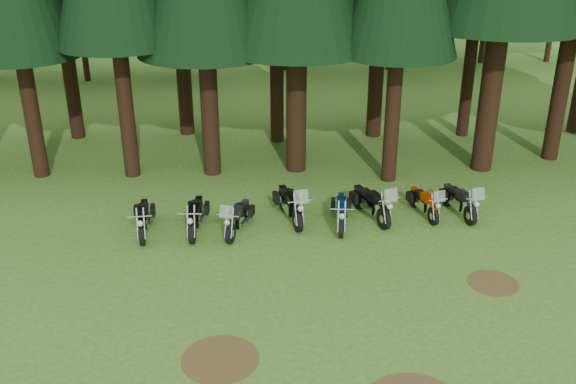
{
  "coord_description": "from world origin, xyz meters",
  "views": [
    {
      "loc": [
        -2.68,
        -13.95,
        9.44
      ],
      "look_at": [
        -0.71,
        5.0,
        1.0
      ],
      "focal_mm": 40.0,
      "sensor_mm": 36.0,
      "label": 1
    }
  ],
  "objects_px": {
    "motorcycle_0": "(143,220)",
    "motorcycle_3": "(290,206)",
    "motorcycle_2": "(238,219)",
    "motorcycle_7": "(459,202)",
    "motorcycle_5": "(371,204)",
    "motorcycle_4": "(341,213)",
    "motorcycle_6": "(424,203)",
    "motorcycle_1": "(196,217)"
  },
  "relations": [
    {
      "from": "motorcycle_3",
      "to": "motorcycle_2",
      "type": "bearing_deg",
      "value": -168.69
    },
    {
      "from": "motorcycle_1",
      "to": "motorcycle_4",
      "type": "bearing_deg",
      "value": 4.82
    },
    {
      "from": "motorcycle_2",
      "to": "motorcycle_4",
      "type": "bearing_deg",
      "value": 21.41
    },
    {
      "from": "motorcycle_3",
      "to": "motorcycle_7",
      "type": "height_order",
      "value": "motorcycle_3"
    },
    {
      "from": "motorcycle_0",
      "to": "motorcycle_4",
      "type": "distance_m",
      "value": 6.3
    },
    {
      "from": "motorcycle_4",
      "to": "motorcycle_6",
      "type": "height_order",
      "value": "motorcycle_6"
    },
    {
      "from": "motorcycle_0",
      "to": "motorcycle_3",
      "type": "bearing_deg",
      "value": 2.98
    },
    {
      "from": "motorcycle_2",
      "to": "motorcycle_7",
      "type": "distance_m",
      "value": 7.41
    },
    {
      "from": "motorcycle_3",
      "to": "motorcycle_5",
      "type": "bearing_deg",
      "value": -13.74
    },
    {
      "from": "motorcycle_3",
      "to": "motorcycle_5",
      "type": "relative_size",
      "value": 1.04
    },
    {
      "from": "motorcycle_4",
      "to": "motorcycle_6",
      "type": "bearing_deg",
      "value": 19.14
    },
    {
      "from": "motorcycle_1",
      "to": "motorcycle_2",
      "type": "distance_m",
      "value": 1.35
    },
    {
      "from": "motorcycle_1",
      "to": "motorcycle_7",
      "type": "relative_size",
      "value": 1.02
    },
    {
      "from": "motorcycle_0",
      "to": "motorcycle_4",
      "type": "bearing_deg",
      "value": -3.67
    },
    {
      "from": "motorcycle_3",
      "to": "motorcycle_6",
      "type": "height_order",
      "value": "motorcycle_3"
    },
    {
      "from": "motorcycle_2",
      "to": "motorcycle_6",
      "type": "height_order",
      "value": "motorcycle_2"
    },
    {
      "from": "motorcycle_1",
      "to": "motorcycle_5",
      "type": "distance_m",
      "value": 5.74
    },
    {
      "from": "motorcycle_1",
      "to": "motorcycle_6",
      "type": "relative_size",
      "value": 1.11
    },
    {
      "from": "motorcycle_5",
      "to": "motorcycle_4",
      "type": "bearing_deg",
      "value": -175.75
    },
    {
      "from": "motorcycle_1",
      "to": "motorcycle_4",
      "type": "distance_m",
      "value": 4.66
    },
    {
      "from": "motorcycle_2",
      "to": "motorcycle_7",
      "type": "relative_size",
      "value": 0.95
    },
    {
      "from": "motorcycle_5",
      "to": "motorcycle_3",
      "type": "bearing_deg",
      "value": 159.31
    },
    {
      "from": "motorcycle_0",
      "to": "motorcycle_3",
      "type": "distance_m",
      "value": 4.73
    },
    {
      "from": "motorcycle_6",
      "to": "motorcycle_7",
      "type": "height_order",
      "value": "motorcycle_7"
    },
    {
      "from": "motorcycle_7",
      "to": "motorcycle_6",
      "type": "bearing_deg",
      "value": 167.18
    },
    {
      "from": "motorcycle_0",
      "to": "motorcycle_5",
      "type": "relative_size",
      "value": 0.94
    },
    {
      "from": "motorcycle_7",
      "to": "motorcycle_4",
      "type": "bearing_deg",
      "value": 176.57
    },
    {
      "from": "motorcycle_2",
      "to": "motorcycle_0",
      "type": "bearing_deg",
      "value": -165.2
    },
    {
      "from": "motorcycle_2",
      "to": "motorcycle_4",
      "type": "xyz_separation_m",
      "value": [
        3.33,
        0.1,
        0.0
      ]
    },
    {
      "from": "motorcycle_1",
      "to": "motorcycle_2",
      "type": "relative_size",
      "value": 1.07
    },
    {
      "from": "motorcycle_0",
      "to": "motorcycle_2",
      "type": "relative_size",
      "value": 1.04
    },
    {
      "from": "motorcycle_2",
      "to": "motorcycle_7",
      "type": "height_order",
      "value": "motorcycle_7"
    },
    {
      "from": "motorcycle_4",
      "to": "motorcycle_0",
      "type": "bearing_deg",
      "value": -171.46
    },
    {
      "from": "motorcycle_4",
      "to": "motorcycle_5",
      "type": "relative_size",
      "value": 0.93
    },
    {
      "from": "motorcycle_0",
      "to": "motorcycle_3",
      "type": "height_order",
      "value": "motorcycle_3"
    },
    {
      "from": "motorcycle_2",
      "to": "motorcycle_6",
      "type": "bearing_deg",
      "value": 24.9
    },
    {
      "from": "motorcycle_4",
      "to": "motorcycle_6",
      "type": "distance_m",
      "value": 2.92
    },
    {
      "from": "motorcycle_3",
      "to": "motorcycle_7",
      "type": "bearing_deg",
      "value": -12.3
    },
    {
      "from": "motorcycle_2",
      "to": "motorcycle_5",
      "type": "xyz_separation_m",
      "value": [
        4.41,
        0.53,
        0.05
      ]
    },
    {
      "from": "motorcycle_1",
      "to": "motorcycle_5",
      "type": "relative_size",
      "value": 0.97
    },
    {
      "from": "motorcycle_5",
      "to": "motorcycle_7",
      "type": "distance_m",
      "value": 2.99
    },
    {
      "from": "motorcycle_2",
      "to": "motorcycle_3",
      "type": "distance_m",
      "value": 1.87
    }
  ]
}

